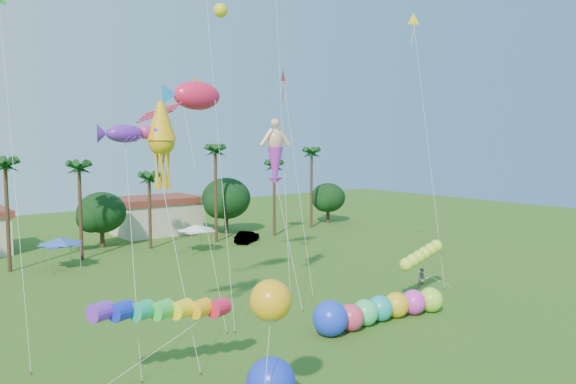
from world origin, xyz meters
TOP-DOWN VIEW (x-y plane):
  - tree_line at (3.57, 44.00)m, footprint 69.46×8.91m
  - buildings_row at (-3.09, 50.00)m, footprint 35.00×7.00m
  - tent_row at (-6.00, 36.33)m, footprint 31.00×4.00m
  - car_b at (15.55, 37.22)m, footprint 4.39×3.51m
  - spectator_b at (14.62, 10.75)m, footprint 1.14×1.06m
  - caterpillar_inflatable at (5.52, 7.52)m, footprint 11.05×2.97m
  - blue_ball at (-6.92, 2.62)m, footprint 2.29×2.29m
  - rainbow_tube at (-8.40, 7.53)m, footprint 8.36×2.29m
  - green_worm at (10.94, 9.45)m, footprint 9.10×2.68m
  - orange_ball_kite at (-7.78, 1.47)m, footprint 1.93×1.93m
  - merman_kite at (4.65, 17.39)m, footprint 2.47×5.85m
  - fish_kite at (-2.64, 16.57)m, footprint 5.41×5.87m
  - squid_kite at (-7.33, 12.48)m, footprint 1.97×5.88m
  - lobster_kite at (-9.36, 12.83)m, footprint 4.20×5.90m
  - delta_kite_red at (6.72, 18.94)m, footprint 1.26×4.99m
  - delta_kite_yellow at (17.36, 14.34)m, footprint 1.89×5.23m
  - delta_kite_green at (-14.36, 17.78)m, footprint 1.08×4.89m

SIDE VIEW (x-z plane):
  - car_b at x=15.55m, z-range 0.00..1.40m
  - spectator_b at x=14.62m, z-range 0.00..1.87m
  - caterpillar_inflatable at x=5.52m, z-range -0.18..2.07m
  - blue_ball at x=-6.92m, z-range 0.00..2.29m
  - buildings_row at x=-3.09m, z-range 0.00..4.00m
  - tent_row at x=-6.00m, z-range 2.45..3.05m
  - green_worm at x=10.94m, z-range 1.16..4.69m
  - rainbow_tube at x=-8.40m, z-range 1.48..5.39m
  - tree_line at x=3.57m, z-range -1.22..9.78m
  - orange_ball_kite at x=-7.78m, z-range 2.25..8.60m
  - merman_kite at x=4.65m, z-range 4.29..17.74m
  - squid_kite at x=-7.33m, z-range 4.84..19.43m
  - lobster_kite at x=-9.36m, z-range 5.94..19.27m
  - fish_kite at x=-2.64m, z-range 7.07..23.39m
  - delta_kite_red at x=6.72m, z-range 8.12..26.13m
  - delta_kite_green at x=-14.36m, z-range 9.25..29.90m
  - delta_kite_yellow at x=17.36m, z-range 10.49..33.55m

